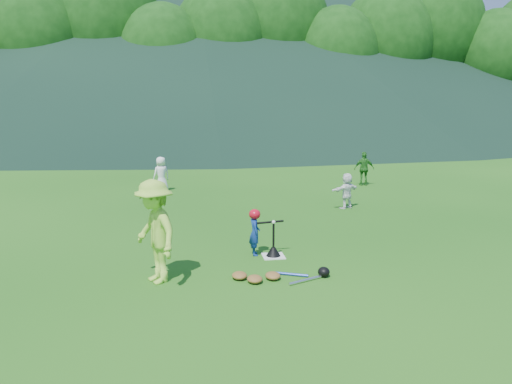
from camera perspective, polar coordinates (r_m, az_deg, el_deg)
ground at (r=10.46m, az=2.00°, el=-7.39°), size 120.00×120.00×0.00m
home_plate at (r=10.45m, az=2.00°, el=-7.33°), size 0.45×0.45×0.02m
baseball at (r=10.25m, az=2.02°, el=-3.46°), size 0.08×0.08×0.08m
batter_child at (r=10.44m, az=-0.15°, el=-4.68°), size 0.23×0.35×0.96m
adult_coach at (r=8.99m, az=-11.48°, el=-4.46°), size 1.18×1.38×1.86m
fielder_a at (r=17.79m, az=-10.78°, el=2.01°), size 0.71×0.63×1.23m
fielder_c at (r=19.13m, az=12.26°, el=2.62°), size 0.77×0.38×1.27m
fielder_d at (r=15.04m, az=10.33°, el=0.13°), size 1.02×0.71×1.06m
batting_tee at (r=10.42m, az=2.00°, el=-6.71°), size 0.30×0.30×0.68m
batter_gear at (r=10.34m, az=-0.02°, el=-2.63°), size 0.73×0.26×0.32m
equipment_pile at (r=9.19m, az=1.96°, el=-9.55°), size 1.80×0.69×0.19m
outfield_fence at (r=37.91m, az=-5.62°, el=6.81°), size 70.07×0.08×1.33m
tree_line at (r=43.93m, az=-5.92°, el=17.14°), size 70.04×11.40×14.82m
distant_hills at (r=92.52m, az=-12.46°, el=17.76°), size 155.00×140.00×32.00m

